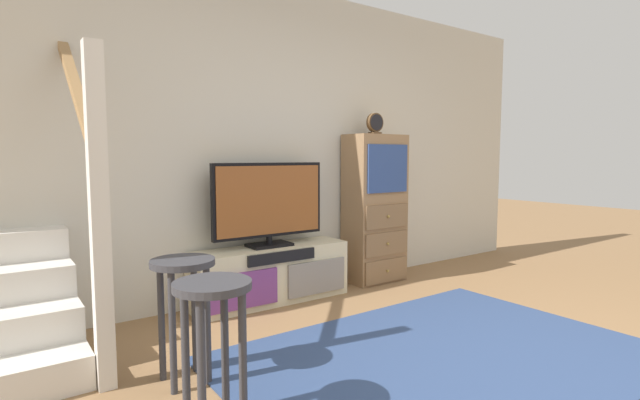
# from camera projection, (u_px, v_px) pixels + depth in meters

# --- Properties ---
(ground_plane) EXTENTS (20.00, 20.00, 0.00)m
(ground_plane) POSITION_uv_depth(u_px,v_px,m) (539.00, 400.00, 2.36)
(ground_plane) COLOR olive
(back_wall) EXTENTS (6.40, 0.12, 2.70)m
(back_wall) POSITION_uv_depth(u_px,v_px,m) (284.00, 143.00, 4.24)
(back_wall) COLOR beige
(back_wall) RESTS_ON ground_plane
(area_rug) EXTENTS (2.60, 1.80, 0.01)m
(area_rug) POSITION_uv_depth(u_px,v_px,m) (444.00, 357.00, 2.85)
(area_rug) COLOR navy
(area_rug) RESTS_ON ground_plane
(media_console) EXTENTS (1.37, 0.38, 0.47)m
(media_console) POSITION_uv_depth(u_px,v_px,m) (271.00, 274.00, 3.95)
(media_console) COLOR beige
(media_console) RESTS_ON ground_plane
(television) EXTENTS (1.01, 0.22, 0.70)m
(television) POSITION_uv_depth(u_px,v_px,m) (269.00, 202.00, 3.91)
(television) COLOR black
(television) RESTS_ON media_console
(side_cabinet) EXTENTS (0.58, 0.38, 1.43)m
(side_cabinet) POSITION_uv_depth(u_px,v_px,m) (375.00, 209.00, 4.59)
(side_cabinet) COLOR #93704C
(side_cabinet) RESTS_ON ground_plane
(desk_clock) EXTENTS (0.18, 0.08, 0.20)m
(desk_clock) POSITION_uv_depth(u_px,v_px,m) (375.00, 124.00, 4.49)
(desk_clock) COLOR #4C3823
(desk_clock) RESTS_ON side_cabinet
(bar_stool_near) EXTENTS (0.34, 0.34, 0.69)m
(bar_stool_near) POSITION_uv_depth(u_px,v_px,m) (213.00, 321.00, 2.03)
(bar_stool_near) COLOR #333338
(bar_stool_near) RESTS_ON ground_plane
(bar_stool_far) EXTENTS (0.34, 0.34, 0.68)m
(bar_stool_far) POSITION_uv_depth(u_px,v_px,m) (183.00, 290.00, 2.51)
(bar_stool_far) COLOR #333338
(bar_stool_far) RESTS_ON ground_plane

